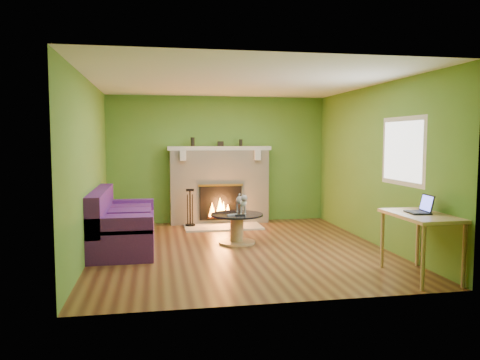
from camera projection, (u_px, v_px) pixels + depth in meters
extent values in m
plane|color=#502817|center=(239.00, 249.00, 7.38)|extent=(5.00, 5.00, 0.00)
plane|color=white|center=(239.00, 82.00, 7.15)|extent=(5.00, 5.00, 0.00)
plane|color=#527F29|center=(218.00, 160.00, 9.71)|extent=(5.00, 0.00, 5.00)
plane|color=#527F29|center=(283.00, 180.00, 4.81)|extent=(5.00, 0.00, 5.00)
plane|color=#527F29|center=(89.00, 168.00, 6.86)|extent=(0.00, 5.00, 5.00)
plane|color=#527F29|center=(374.00, 165.00, 7.66)|extent=(0.00, 5.00, 5.00)
plane|color=silver|center=(403.00, 151.00, 6.76)|extent=(0.00, 1.20, 1.20)
plane|color=white|center=(402.00, 151.00, 6.76)|extent=(0.00, 1.06, 1.06)
cube|color=beige|center=(219.00, 187.00, 9.59)|extent=(2.00, 0.35, 1.50)
cube|color=black|center=(221.00, 203.00, 9.43)|extent=(0.85, 0.03, 0.68)
cube|color=gold|center=(221.00, 185.00, 9.39)|extent=(0.91, 0.02, 0.04)
cylinder|color=black|center=(221.00, 217.00, 9.42)|extent=(0.55, 0.07, 0.07)
cube|color=beige|center=(219.00, 148.00, 9.49)|extent=(2.10, 0.28, 0.08)
cube|color=beige|center=(183.00, 156.00, 9.19)|extent=(0.12, 0.10, 0.20)
cube|color=beige|center=(257.00, 155.00, 9.46)|extent=(0.12, 0.10, 0.20)
cube|color=beige|center=(223.00, 227.00, 9.14)|extent=(1.50, 0.75, 0.03)
cube|color=beige|center=(219.00, 148.00, 9.49)|extent=(2.10, 0.28, 0.08)
cube|color=#421A66|center=(124.00, 233.00, 7.41)|extent=(0.94, 2.09, 0.47)
cube|color=#421A66|center=(101.00, 208.00, 7.32)|extent=(0.21, 2.09, 0.59)
cube|color=#421A66|center=(119.00, 225.00, 6.47)|extent=(0.94, 0.21, 0.24)
cube|color=#421A66|center=(127.00, 206.00, 8.30)|extent=(0.94, 0.21, 0.24)
cube|color=#421A66|center=(124.00, 221.00, 6.82)|extent=(0.75, 0.56, 0.13)
cube|color=#421A66|center=(127.00, 213.00, 7.50)|extent=(0.75, 0.56, 0.13)
cube|color=#421A66|center=(129.00, 208.00, 8.08)|extent=(0.75, 0.56, 0.13)
cylinder|color=tan|center=(237.00, 242.00, 7.77)|extent=(0.61, 0.61, 0.03)
cylinder|color=tan|center=(237.00, 229.00, 7.75)|extent=(0.22, 0.22, 0.42)
cylinder|color=black|center=(237.00, 215.00, 7.73)|extent=(0.87, 0.87, 0.03)
cube|color=tan|center=(421.00, 216.00, 5.79)|extent=(0.63, 1.08, 0.04)
cylinder|color=tan|center=(423.00, 258.00, 5.31)|extent=(0.05, 0.05, 0.76)
cylinder|color=tan|center=(464.00, 256.00, 5.40)|extent=(0.05, 0.05, 0.76)
cylinder|color=tan|center=(382.00, 240.00, 6.26)|extent=(0.05, 0.05, 0.76)
cylinder|color=tan|center=(418.00, 238.00, 6.35)|extent=(0.05, 0.05, 0.76)
cube|color=#969699|center=(232.00, 215.00, 7.59)|extent=(0.18, 0.10, 0.02)
cube|color=black|center=(240.00, 215.00, 7.55)|extent=(0.16, 0.05, 0.02)
cylinder|color=black|center=(193.00, 142.00, 9.41)|extent=(0.08, 0.08, 0.18)
cylinder|color=black|center=(241.00, 143.00, 9.59)|extent=(0.07, 0.07, 0.14)
cube|color=black|center=(221.00, 144.00, 9.52)|extent=(0.12, 0.08, 0.10)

